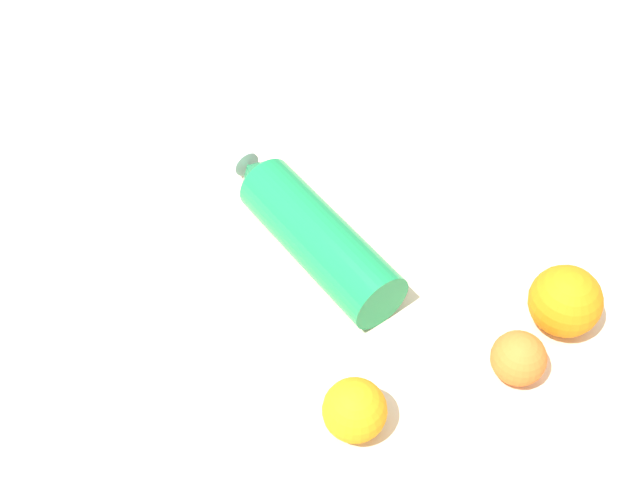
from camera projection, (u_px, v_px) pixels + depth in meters
ground_plane at (311, 267)px, 0.99m from camera, size 2.40×2.40×0.00m
water_bottle at (309, 228)px, 0.98m from camera, size 0.30×0.13×0.08m
orange_0 at (518, 358)px, 0.87m from camera, size 0.06×0.06×0.06m
orange_1 at (565, 301)px, 0.90m from camera, size 0.08×0.08×0.08m
orange_2 at (355, 410)px, 0.82m from camera, size 0.07×0.07×0.07m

